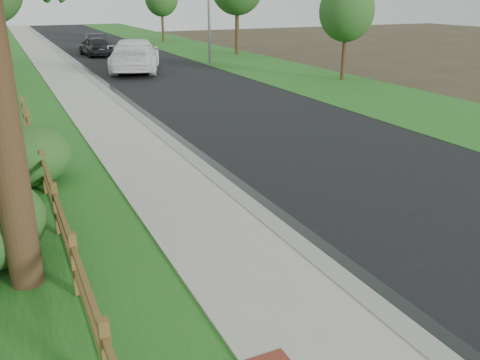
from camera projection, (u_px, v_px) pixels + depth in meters
ground at (374, 335)px, 7.13m from camera, size 120.00×120.00×0.00m
road at (123, 56)px, 38.67m from camera, size 8.00×90.00×0.02m
curb at (66, 59)px, 36.96m from camera, size 0.40×90.00×0.12m
wet_gutter at (71, 59)px, 37.12m from camera, size 0.50×90.00×0.00m
sidewalk at (47, 60)px, 36.44m from camera, size 2.20×90.00×0.10m
grass_strip at (18, 61)px, 35.69m from camera, size 1.60×90.00×0.06m
verge_far at (207, 52)px, 41.43m from camera, size 6.00×90.00×0.04m
ranch_fence at (50, 186)px, 10.91m from camera, size 0.12×16.92×1.10m
white_suv at (135, 55)px, 30.77m from camera, size 4.74×7.25×1.95m
dark_car_mid at (95, 46)px, 38.57m from camera, size 2.07×4.46×1.48m
dark_car_far at (97, 43)px, 41.21m from camera, size 1.57×4.34×1.42m
boulder at (29, 172)px, 12.58m from camera, size 1.22×1.02×0.72m
shrub_d at (27, 156)px, 12.54m from camera, size 2.34×2.34×1.47m
tree_near_right at (347, 11)px, 26.88m from camera, size 2.92×2.92×5.26m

